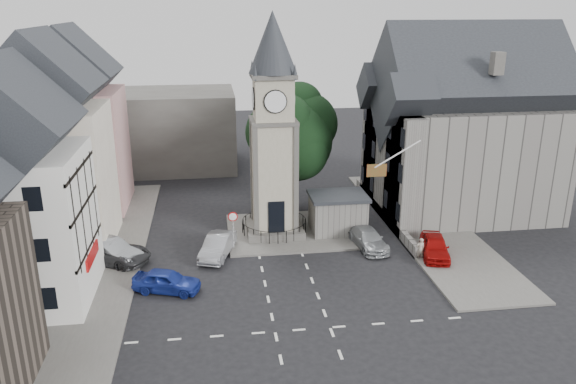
{
  "coord_description": "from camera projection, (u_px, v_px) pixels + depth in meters",
  "views": [
    {
      "loc": [
        -4.37,
        -31.38,
        16.69
      ],
      "look_at": [
        0.65,
        5.0,
        4.29
      ],
      "focal_mm": 35.0,
      "sensor_mm": 36.0,
      "label": 1
    }
  ],
  "objects": [
    {
      "name": "stone_shelter",
      "position": [
        338.0,
        213.0,
        42.52
      ],
      "size": [
        4.3,
        3.3,
        3.08
      ],
      "color": "slate",
      "rests_on": "ground"
    },
    {
      "name": "flagpole",
      "position": [
        398.0,
        154.0,
        37.9
      ],
      "size": [
        3.68,
        0.1,
        2.74
      ],
      "color": "white",
      "rests_on": "ground"
    },
    {
      "name": "terrace_tudor",
      "position": [
        15.0,
        201.0,
        31.37
      ],
      "size": [
        8.1,
        7.6,
        12.0
      ],
      "color": "silver",
      "rests_on": "ground"
    },
    {
      "name": "car_island_east",
      "position": [
        368.0,
        239.0,
        40.19
      ],
      "size": [
        2.41,
        4.76,
        1.33
      ],
      "primitive_type": "imported",
      "rotation": [
        0.0,
        0.0,
        0.12
      ],
      "color": "#979B9E",
      "rests_on": "ground"
    },
    {
      "name": "pedestrian",
      "position": [
        420.0,
        249.0,
        38.19
      ],
      "size": [
        0.59,
        0.4,
        1.59
      ],
      "primitive_type": "imported",
      "rotation": [
        0.0,
        0.0,
        3.11
      ],
      "color": "#AFA391",
      "rests_on": "ground"
    },
    {
      "name": "car_east_red",
      "position": [
        435.0,
        246.0,
        38.71
      ],
      "size": [
        2.78,
        4.69,
        1.5
      ],
      "primitive_type": "imported",
      "rotation": [
        0.0,
        0.0,
        -0.25
      ],
      "color": "#9F0A08",
      "rests_on": "ground"
    },
    {
      "name": "town_tree",
      "position": [
        291.0,
        129.0,
        45.58
      ],
      "size": [
        7.2,
        7.2,
        10.8
      ],
      "color": "black",
      "rests_on": "ground"
    },
    {
      "name": "car_west_blue",
      "position": [
        167.0,
        281.0,
        33.98
      ],
      "size": [
        4.42,
        2.82,
        1.4
      ],
      "primitive_type": "imported",
      "rotation": [
        0.0,
        0.0,
        1.26
      ],
      "color": "navy",
      "rests_on": "ground"
    },
    {
      "name": "central_island",
      "position": [
        294.0,
        231.0,
        43.03
      ],
      "size": [
        10.0,
        8.0,
        0.16
      ],
      "primitive_type": "cube",
      "color": "#595651",
      "rests_on": "ground"
    },
    {
      "name": "ground",
      "position": [
        289.0,
        282.0,
        35.35
      ],
      "size": [
        120.0,
        120.0,
        0.0
      ],
      "primitive_type": "plane",
      "color": "black",
      "rests_on": "ground"
    },
    {
      "name": "car_west_silver",
      "position": [
        111.0,
        251.0,
        37.86
      ],
      "size": [
        4.78,
        4.17,
        1.56
      ],
      "primitive_type": "imported",
      "rotation": [
        0.0,
        0.0,
        0.93
      ],
      "color": "#93969B",
      "rests_on": "ground"
    },
    {
      "name": "warning_sign_post",
      "position": [
        233.0,
        223.0,
        39.39
      ],
      "size": [
        0.7,
        0.19,
        2.85
      ],
      "color": "black",
      "rests_on": "ground"
    },
    {
      "name": "east_boundary_wall",
      "position": [
        383.0,
        213.0,
        45.79
      ],
      "size": [
        0.4,
        16.0,
        0.9
      ],
      "primitive_type": "cube",
      "color": "slate",
      "rests_on": "ground"
    },
    {
      "name": "pavement_west",
      "position": [
        101.0,
        253.0,
        39.34
      ],
      "size": [
        6.0,
        30.0,
        0.14
      ],
      "primitive_type": "cube",
      "color": "#595651",
      "rests_on": "ground"
    },
    {
      "name": "terrace_cream",
      "position": [
        51.0,
        157.0,
        38.75
      ],
      "size": [
        8.1,
        7.6,
        12.8
      ],
      "color": "beige",
      "rests_on": "ground"
    },
    {
      "name": "pavement_east",
      "position": [
        425.0,
        224.0,
        44.39
      ],
      "size": [
        6.0,
        26.0,
        0.14
      ],
      "primitive_type": "cube",
      "color": "#595651",
      "rests_on": "ground"
    },
    {
      "name": "car_west_grey",
      "position": [
        111.0,
        252.0,
        37.84
      ],
      "size": [
        6.02,
        4.73,
        1.52
      ],
      "primitive_type": "imported",
      "rotation": [
        0.0,
        0.0,
        1.1
      ],
      "color": "#2C2C2E",
      "rests_on": "ground"
    },
    {
      "name": "road_markings",
      "position": [
        303.0,
        330.0,
        30.19
      ],
      "size": [
        20.0,
        8.0,
        0.01
      ],
      "primitive_type": "cube",
      "color": "silver",
      "rests_on": "ground"
    },
    {
      "name": "car_island_silver",
      "position": [
        218.0,
        246.0,
        38.78
      ],
      "size": [
        2.86,
        4.75,
        1.48
      ],
      "primitive_type": "imported",
      "rotation": [
        0.0,
        0.0,
        -0.31
      ],
      "color": "#96989E",
      "rests_on": "ground"
    },
    {
      "name": "backdrop_west",
      "position": [
        139.0,
        130.0,
        58.8
      ],
      "size": [
        20.0,
        10.0,
        8.0
      ],
      "primitive_type": "cube",
      "color": "#4C4944",
      "rests_on": "ground"
    },
    {
      "name": "terrace_pink",
      "position": [
        76.0,
        132.0,
        46.26
      ],
      "size": [
        8.1,
        7.6,
        12.8
      ],
      "color": "tan",
      "rests_on": "ground"
    },
    {
      "name": "clock_tower",
      "position": [
        273.0,
        129.0,
        40.26
      ],
      "size": [
        4.86,
        4.86,
        16.25
      ],
      "color": "#4C4944",
      "rests_on": "ground"
    },
    {
      "name": "east_building",
      "position": [
        459.0,
        138.0,
        45.69
      ],
      "size": [
        14.4,
        11.4,
        12.6
      ],
      "color": "slate",
      "rests_on": "ground"
    }
  ]
}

